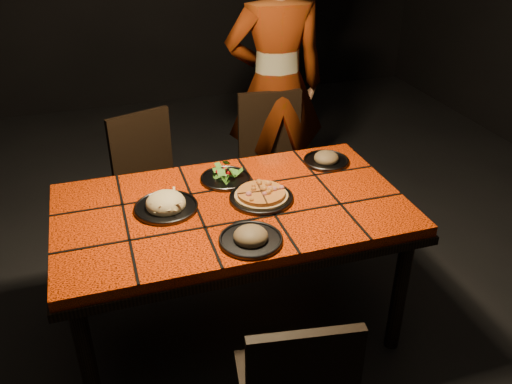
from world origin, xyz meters
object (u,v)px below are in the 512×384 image
object	(u,v)px
diner	(276,86)
plate_pizza	(261,196)
dining_table	(232,219)
chair_far_left	(151,175)
plate_pasta	(166,204)
chair_far_right	(273,154)

from	to	relation	value
diner	plate_pizza	bearing A→B (deg)	73.55
dining_table	chair_far_left	size ratio (longest dim) A/B	1.86
plate_pizza	plate_pasta	bearing A→B (deg)	173.51
diner	plate_pasta	bearing A→B (deg)	55.74
chair_far_right	plate_pasta	size ratio (longest dim) A/B	3.11
plate_pizza	plate_pasta	distance (m)	0.44
dining_table	diner	world-z (taller)	diner
chair_far_left	chair_far_right	world-z (taller)	chair_far_right
chair_far_right	plate_pasta	distance (m)	1.19
chair_far_right	plate_pizza	xyz separation A→B (m)	(-0.37, -0.89, 0.25)
plate_pizza	chair_far_left	bearing A→B (deg)	115.33
diner	plate_pizza	xyz separation A→B (m)	(-0.46, -1.11, -0.13)
chair_far_left	plate_pizza	world-z (taller)	chair_far_left
chair_far_right	diner	distance (m)	0.45
dining_table	plate_pasta	size ratio (longest dim) A/B	5.57
chair_far_right	dining_table	bearing A→B (deg)	-115.33
chair_far_left	plate_pasta	distance (m)	0.88
chair_far_left	chair_far_right	xyz separation A→B (m)	(0.79, 0.01, 0.02)
plate_pizza	chair_far_right	bearing A→B (deg)	67.29
diner	plate_pasta	distance (m)	1.39
diner	plate_pasta	world-z (taller)	diner
chair_far_left	plate_pizza	size ratio (longest dim) A/B	2.88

